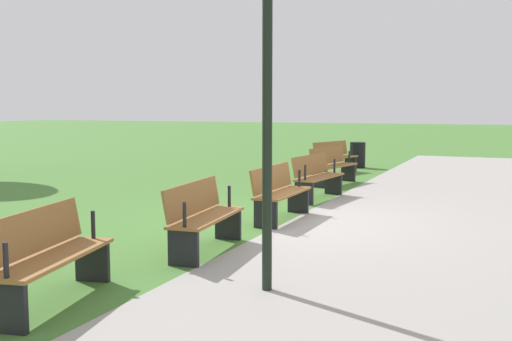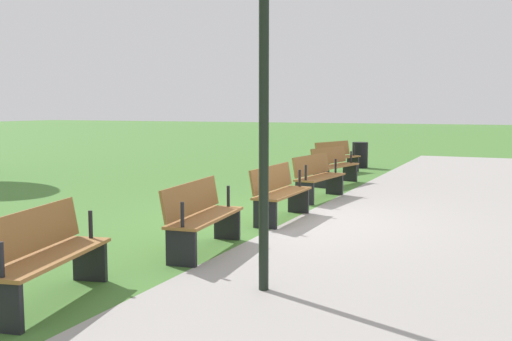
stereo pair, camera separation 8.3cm
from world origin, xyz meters
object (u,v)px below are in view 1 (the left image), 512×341
at_px(bench_2, 317,176).
at_px(lamp_post, 267,32).
at_px(bench_3, 279,192).
at_px(bench_4, 203,215).
at_px(bench_5, 47,255).
at_px(bench_0, 334,157).
at_px(trash_bin, 358,155).
at_px(bench_1, 332,165).

height_order(bench_2, lamp_post, lamp_post).
xyz_separation_m(bench_3, lamp_post, (3.59, 1.25, 2.10)).
xyz_separation_m(bench_4, bench_5, (2.38, -0.36, 0.00)).
bearing_deg(bench_0, lamp_post, 29.72).
height_order(bench_0, trash_bin, bench_0).
bearing_deg(bench_2, bench_4, 5.80).
height_order(bench_4, trash_bin, bench_4).
relative_size(bench_1, bench_4, 1.01).
bearing_deg(bench_1, bench_5, 11.61).
distance_m(bench_0, bench_3, 7.20).
height_order(bench_4, bench_5, same).
relative_size(bench_4, lamp_post, 0.46).
bearing_deg(bench_2, trash_bin, -167.70).
xyz_separation_m(bench_1, trash_bin, (-4.13, -0.38, -0.07)).
xyz_separation_m(bench_3, bench_4, (2.41, -0.12, 0.00)).
xyz_separation_m(bench_0, trash_bin, (-1.80, 0.22, -0.07)).
distance_m(bench_1, lamp_post, 8.81).
relative_size(bench_2, bench_5, 0.99).
height_order(bench_0, bench_5, same).
bearing_deg(bench_3, bench_5, -5.77).
height_order(bench_3, bench_4, same).
distance_m(bench_3, bench_5, 4.81).
relative_size(bench_3, bench_4, 0.98).
bearing_deg(trash_bin, bench_1, 5.24).
xyz_separation_m(bench_0, bench_5, (11.91, 0.60, 0.00)).
bearing_deg(bench_1, bench_2, 20.27).
height_order(bench_3, bench_5, same).
bearing_deg(trash_bin, lamp_post, 9.59).
bearing_deg(lamp_post, bench_0, -167.70).
height_order(lamp_post, trash_bin, lamp_post).
distance_m(bench_1, bench_4, 7.20).
height_order(bench_0, bench_3, same).
bearing_deg(trash_bin, bench_3, 5.53).
height_order(bench_0, bench_1, same).
xyz_separation_m(bench_3, bench_5, (4.79, -0.48, 0.00)).
xyz_separation_m(bench_2, bench_4, (4.81, 0.00, 0.00)).
bearing_deg(trash_bin, bench_0, -7.02).
height_order(bench_3, trash_bin, bench_3).
xyz_separation_m(bench_2, bench_5, (7.19, -0.36, 0.00)).
height_order(bench_1, lamp_post, lamp_post).
height_order(bench_0, bench_2, same).
distance_m(bench_3, bench_4, 2.41).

